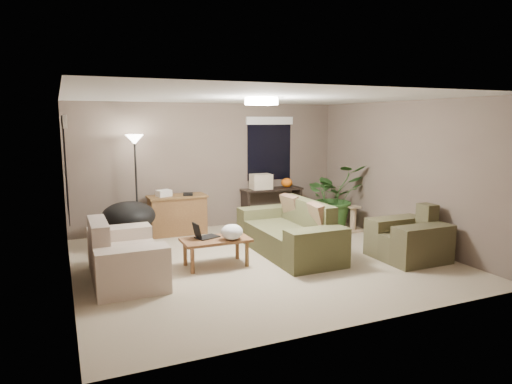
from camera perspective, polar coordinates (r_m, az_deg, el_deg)
name	(u,v)px	position (r m, az deg, el deg)	size (l,w,h in m)	color
room_shell	(261,181)	(6.93, 0.66, 1.39)	(5.50, 5.50, 5.50)	tan
main_sofa	(290,235)	(7.57, 4.30, -5.36)	(0.95, 2.20, 0.85)	#49492C
throw_pillows	(304,212)	(7.61, 6.03, -2.56)	(0.29, 1.37, 0.47)	#8C7251
loveseat	(123,258)	(6.56, -16.23, -7.95)	(0.90, 1.60, 0.85)	beige
armchair	(409,240)	(7.59, 18.55, -5.74)	(0.95, 1.00, 0.85)	brown
coffee_table	(216,243)	(6.87, -5.04, -6.32)	(1.00, 0.55, 0.42)	brown
laptop	(203,234)	(6.88, -6.66, -5.27)	(0.40, 0.32, 0.24)	black
plastic_bag	(232,232)	(6.75, -3.04, -5.02)	(0.33, 0.30, 0.23)	white
desk	(178,215)	(8.84, -9.78, -2.81)	(1.10, 0.50, 0.75)	brown
desk_papers	(169,193)	(8.72, -10.83, -0.17)	(0.71, 0.31, 0.12)	silver
console_table	(272,203)	(9.60, 1.99, -1.37)	(1.30, 0.40, 0.75)	black
pumpkin	(287,183)	(9.69, 3.87, 1.17)	(0.24, 0.24, 0.20)	orange
cardboard_box	(261,182)	(9.43, 0.63, 1.32)	(0.41, 0.31, 0.31)	beige
papasan_chair	(129,221)	(8.07, -15.61, -3.51)	(1.15, 1.15, 0.80)	black
floor_lamp	(135,152)	(8.45, -14.89, 4.84)	(0.32, 0.32, 1.91)	black
ceiling_fixture	(261,101)	(6.88, 0.68, 11.27)	(0.50, 0.50, 0.10)	white
houseplant	(333,203)	(9.30, 9.63, -1.40)	(1.17, 1.30, 1.01)	#2D5923
cat_scratching_post	(353,220)	(9.16, 12.04, -3.49)	(0.32, 0.32, 0.50)	tan
window_left	(65,149)	(6.58, -22.80, 4.95)	(0.05, 1.56, 1.33)	black
window_back	(269,138)	(9.67, 1.69, 6.75)	(1.06, 0.05, 1.33)	black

